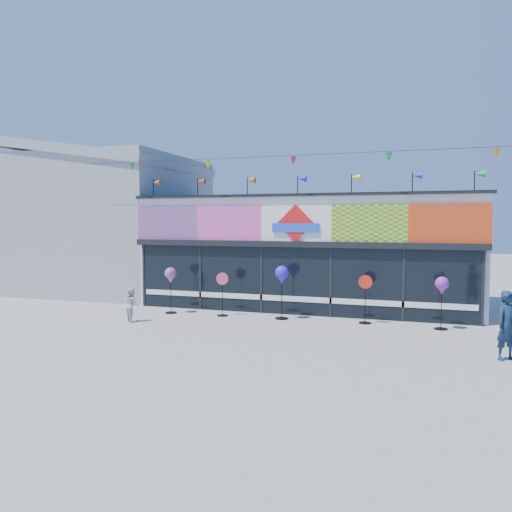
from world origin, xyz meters
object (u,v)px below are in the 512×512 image
at_px(spinner_0, 171,277).
at_px(spinner_1, 222,293).
at_px(spinner_2, 282,276).
at_px(adult_man, 508,326).
at_px(spinner_4, 442,287).
at_px(spinner_3, 365,298).
at_px(child, 132,305).

height_order(spinner_0, spinner_1, spinner_0).
relative_size(spinner_0, spinner_2, 0.91).
relative_size(spinner_2, adult_man, 1.09).
height_order(spinner_0, spinner_4, spinner_0).
bearing_deg(spinner_0, spinner_1, 2.34).
bearing_deg(spinner_3, spinner_4, -4.69).
xyz_separation_m(spinner_0, spinner_1, (1.88, 0.08, -0.50)).
height_order(spinner_0, spinner_2, spinner_2).
bearing_deg(child, spinner_1, -108.74).
xyz_separation_m(spinner_1, spinner_4, (6.88, 0.05, 0.48)).
relative_size(spinner_1, spinner_4, 0.94).
bearing_deg(spinner_1, spinner_0, -177.66).
xyz_separation_m(spinner_0, adult_man, (10.06, -2.85, -0.47)).
distance_m(spinner_2, adult_man, 6.88).
distance_m(spinner_0, child, 1.88).
distance_m(spinner_1, spinner_4, 6.89).
bearing_deg(spinner_3, adult_man, -42.01).
distance_m(spinner_3, child, 7.34).
bearing_deg(adult_man, child, 138.18).
height_order(spinner_3, adult_man, adult_man).
bearing_deg(spinner_2, spinner_0, -177.18).
height_order(spinner_3, spinner_4, spinner_4).
xyz_separation_m(spinner_2, child, (-4.42, -1.84, -0.85)).
distance_m(spinner_2, spinner_3, 2.71).
xyz_separation_m(spinner_2, spinner_3, (2.65, 0.12, -0.59)).
height_order(spinner_0, spinner_3, spinner_0).
relative_size(spinner_3, adult_man, 0.95).
relative_size(adult_man, child, 1.49).
height_order(spinner_2, spinner_3, spinner_2).
distance_m(spinner_0, spinner_4, 8.76).
xyz_separation_m(spinner_0, spinner_2, (3.91, 0.19, 0.12)).
bearing_deg(spinner_3, spinner_0, -177.31).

